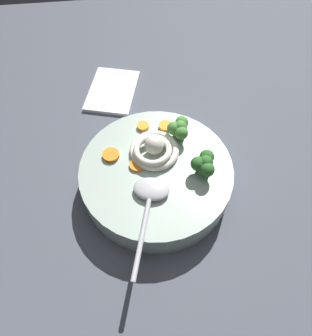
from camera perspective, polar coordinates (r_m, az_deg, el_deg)
The scene contains 11 objects.
table_slab at distance 61.28cm, azimuth 1.33°, elevation -2.92°, with size 133.07×133.07×3.23cm, color #474C56.
soup_bowl at distance 56.86cm, azimuth -0.00°, elevation -1.51°, with size 27.13×27.13×5.62cm.
noodle_pile at distance 55.44cm, azimuth -0.38°, elevation 3.50°, with size 9.81×9.62×3.94cm.
soup_spoon at distance 50.79cm, azimuth -1.12°, elevation -5.21°, with size 17.47×8.06×1.60cm.
broccoli_floret_far at distance 57.15cm, azimuth 4.28°, elevation 7.31°, with size 4.78×4.12×3.78cm.
broccoli_floret_near_spoon at distance 52.77cm, azimuth 8.83°, elevation 0.85°, with size 4.97×4.28×3.93cm.
carrot_slice_rear at distance 59.98cm, azimuth -2.39°, elevation 7.63°, with size 2.24×2.24×0.71cm, color orange.
carrot_slice_extra_a at distance 60.00cm, azimuth 1.74°, elevation 7.67°, with size 2.54×2.54×0.69cm, color orange.
carrot_slice_beside_noodles at distance 56.31cm, azimuth -8.24°, elevation 2.36°, with size 2.99×2.99×0.71cm, color orange.
carrot_slice_beside_chili at distance 54.82cm, azimuth -3.48°, elevation 0.74°, with size 2.75×2.75×0.54cm, color orange.
folded_napkin at distance 75.64cm, azimuth -7.94°, elevation 13.83°, with size 14.37×10.44×0.80cm, color white.
Camera 1 is at (30.67, -5.14, 54.41)cm, focal length 33.38 mm.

